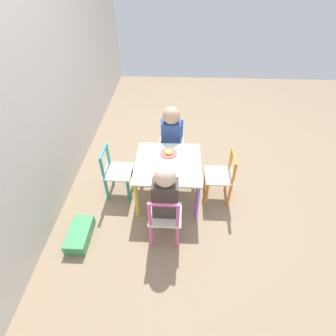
{
  "coord_description": "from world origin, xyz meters",
  "views": [
    {
      "loc": [
        -1.82,
        -0.08,
        1.96
      ],
      "look_at": [
        0.0,
        0.0,
        0.36
      ],
      "focal_mm": 28.0,
      "sensor_mm": 36.0,
      "label": 1
    }
  ],
  "objects": [
    {
      "name": "chair_teal",
      "position": [
        0.02,
        0.5,
        0.26
      ],
      "size": [
        0.27,
        0.27,
        0.53
      ],
      "rotation": [
        0.0,
        0.0,
        -0.03
      ],
      "color": "silver",
      "rests_on": "ground_plane"
    },
    {
      "name": "chair_blue",
      "position": [
        0.5,
        -0.01,
        0.26
      ],
      "size": [
        0.27,
        0.27,
        0.53
      ],
      "rotation": [
        0.0,
        0.0,
        -1.6
      ],
      "color": "silver",
      "rests_on": "ground_plane"
    },
    {
      "name": "plate_right",
      "position": [
        0.13,
        0.0,
        0.43
      ],
      "size": [
        0.16,
        0.16,
        0.03
      ],
      "color": "#E54C47",
      "rests_on": "kids_table"
    },
    {
      "name": "storage_bin",
      "position": [
        -0.55,
        0.73,
        0.05
      ],
      "size": [
        0.34,
        0.18,
        0.11
      ],
      "color": "#3D8E56",
      "rests_on": "ground_plane"
    },
    {
      "name": "house_wall",
      "position": [
        0.0,
        1.04,
        1.3
      ],
      "size": [
        6.0,
        0.06,
        2.6
      ],
      "color": "silver",
      "rests_on": "ground_plane"
    },
    {
      "name": "child_right",
      "position": [
        0.44,
        -0.01,
        0.45
      ],
      "size": [
        0.22,
        0.2,
        0.73
      ],
      "rotation": [
        0.0,
        0.0,
        -1.6
      ],
      "color": "#7A6B5B",
      "rests_on": "ground_plane"
    },
    {
      "name": "chair_orange",
      "position": [
        -0.0,
        -0.5,
        0.26
      ],
      "size": [
        0.26,
        0.26,
        0.53
      ],
      "rotation": [
        0.0,
        0.0,
        -3.15
      ],
      "color": "silver",
      "rests_on": "ground_plane"
    },
    {
      "name": "ground_plane",
      "position": [
        0.0,
        0.0,
        0.0
      ],
      "size": [
        6.0,
        6.0,
        0.0
      ],
      "primitive_type": "plane",
      "color": "#8C755B"
    },
    {
      "name": "kids_table",
      "position": [
        0.0,
        0.0,
        0.36
      ],
      "size": [
        0.6,
        0.6,
        0.42
      ],
      "color": "silver",
      "rests_on": "ground_plane"
    },
    {
      "name": "chair_pink",
      "position": [
        -0.5,
        0.0,
        0.26
      ],
      "size": [
        0.26,
        0.26,
        0.53
      ],
      "rotation": [
        0.0,
        0.0,
        1.56
      ],
      "color": "silver",
      "rests_on": "ground_plane"
    },
    {
      "name": "plate_left",
      "position": [
        -0.13,
        0.0,
        0.43
      ],
      "size": [
        0.17,
        0.17,
        0.03
      ],
      "color": "#EADB66",
      "rests_on": "kids_table"
    },
    {
      "name": "child_left",
      "position": [
        -0.44,
        0.0,
        0.46
      ],
      "size": [
        0.22,
        0.2,
        0.77
      ],
      "rotation": [
        0.0,
        0.0,
        1.56
      ],
      "color": "#7A6B5B",
      "rests_on": "ground_plane"
    }
  ]
}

